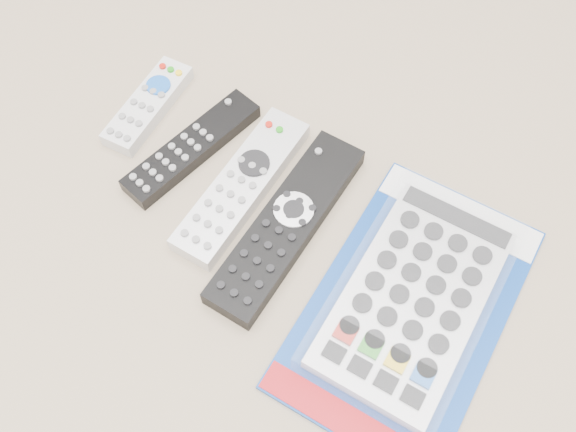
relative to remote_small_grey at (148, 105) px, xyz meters
The scene contains 5 objects.
remote_small_grey is the anchor object (origin of this frame).
remote_slim_black 0.09m from the remote_small_grey, 15.72° to the right, with size 0.08×0.20×0.02m.
remote_silver_dvd 0.17m from the remote_small_grey, 12.44° to the right, with size 0.06×0.22×0.03m.
remote_large_black 0.25m from the remote_small_grey, 12.64° to the right, with size 0.06×0.26×0.03m.
jumbo_remote_packaged 0.41m from the remote_small_grey, ahead, with size 0.20×0.32×0.04m.
Camera 1 is at (0.20, -0.29, 0.66)m, focal length 40.00 mm.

